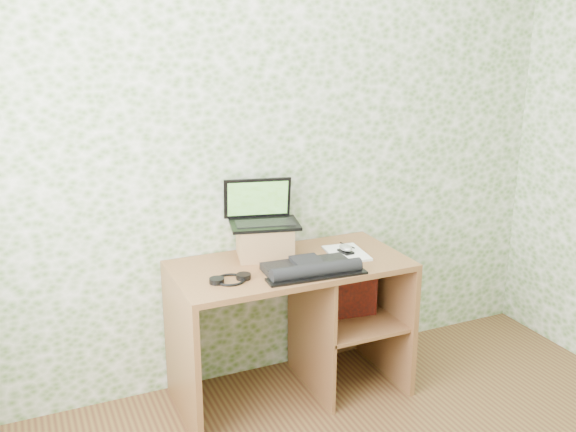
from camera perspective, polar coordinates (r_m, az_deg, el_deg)
name	(u,v)px	position (r m, az deg, el deg)	size (l,w,h in m)	color
wall_back	(266,146)	(3.40, -1.94, 6.23)	(3.50, 3.50, 0.00)	white
desk	(301,306)	(3.43, 1.19, -8.04)	(1.20, 0.60, 0.75)	brown
riser	(265,241)	(3.34, -2.09, -2.24)	(0.28, 0.23, 0.17)	olive
laptop	(262,214)	(3.33, -2.36, 0.21)	(0.40, 0.32, 0.24)	black
keyboard	(311,268)	(3.14, 2.05, -4.63)	(0.50, 0.28, 0.07)	black
headphones	(230,279)	(3.06, -5.15, -5.61)	(0.20, 0.15, 0.02)	black
notepad	(347,253)	(3.41, 5.22, -3.31)	(0.19, 0.27, 0.01)	white
mouse	(346,250)	(3.39, 5.15, -2.99)	(0.06, 0.10, 0.03)	#B5B5B7
pen	(347,245)	(3.50, 5.29, -2.61)	(0.01, 0.01, 0.11)	black
red_box	(353,289)	(3.51, 5.77, -6.46)	(0.26, 0.08, 0.31)	maroon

